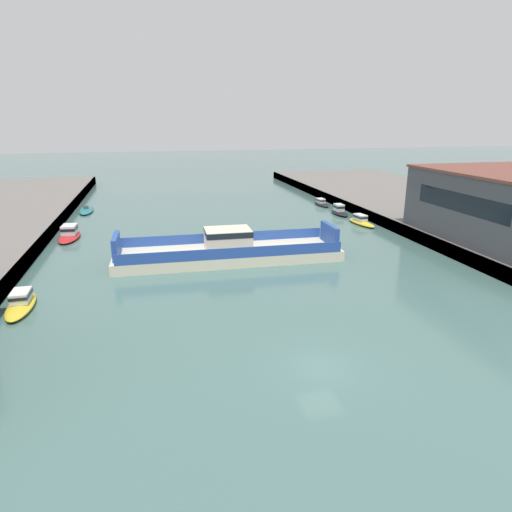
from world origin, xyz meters
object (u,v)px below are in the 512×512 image
moored_boat_mid_right (361,221)px  moored_boat_far_left (339,211)px  moored_boat_mid_left (69,234)px  chain_ferry (228,250)px  moored_boat_near_right (321,203)px  moored_boat_near_left (21,302)px  moored_boat_far_right (86,210)px

moored_boat_mid_right → moored_boat_far_left: bearing=91.7°
moored_boat_mid_left → moored_boat_mid_right: moored_boat_mid_left is taller
moored_boat_mid_left → moored_boat_mid_right: 39.49m
chain_ferry → moored_boat_near_right: 34.98m
moored_boat_mid_left → moored_boat_far_left: (39.25, 5.94, -0.01)m
moored_boat_near_right → moored_boat_mid_left: 41.85m
moored_boat_near_left → moored_boat_far_right: (0.18, 40.09, -0.25)m
chain_ferry → moored_boat_near_left: bearing=-154.0°
moored_boat_near_left → moored_boat_near_right: moored_boat_near_left is taller
chain_ferry → moored_boat_far_right: 36.04m
moored_boat_near_left → moored_boat_mid_right: size_ratio=1.02×
moored_boat_near_left → moored_boat_near_right: bearing=42.7°
moored_boat_near_right → moored_boat_far_right: moored_boat_near_right is taller
chain_ferry → moored_boat_mid_left: 22.56m
moored_boat_near_left → moored_boat_mid_left: bearing=89.3°
moored_boat_mid_left → moored_boat_mid_right: size_ratio=1.13×
moored_boat_near_right → moored_boat_mid_right: bearing=-89.7°
moored_boat_far_right → moored_boat_near_left: bearing=-90.3°
moored_boat_far_left → moored_boat_far_right: (-39.34, 11.64, -0.36)m
moored_boat_near_right → moored_boat_mid_right: 15.48m
moored_boat_near_left → moored_boat_far_right: moored_boat_near_left is taller
moored_boat_mid_right → moored_boat_far_left: 7.31m
moored_boat_near_left → moored_boat_far_right: size_ratio=0.83×
moored_boat_near_right → moored_boat_far_left: (-0.15, -8.18, 0.18)m
moored_boat_mid_left → moored_boat_far_left: 39.70m
chain_ferry → moored_boat_far_left: bearing=42.6°
moored_boat_mid_right → moored_boat_far_left: moored_boat_far_left is taller
chain_ferry → moored_boat_far_right: (-18.11, 31.15, -0.79)m
chain_ferry → moored_boat_near_right: size_ratio=4.54×
moored_boat_mid_left → moored_boat_far_right: bearing=90.3°
moored_boat_mid_right → moored_boat_far_left: (-0.22, 7.30, 0.09)m
moored_boat_far_right → moored_boat_far_left: bearing=-16.5°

